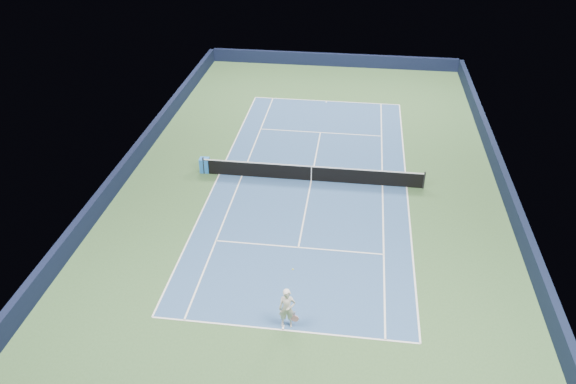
# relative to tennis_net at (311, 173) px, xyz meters

# --- Properties ---
(ground) EXTENTS (40.00, 40.00, 0.00)m
(ground) POSITION_rel_tennis_net_xyz_m (0.00, 0.00, -0.50)
(ground) COLOR #33532D
(ground) RESTS_ON ground
(wall_far) EXTENTS (22.00, 0.35, 1.10)m
(wall_far) POSITION_rel_tennis_net_xyz_m (0.00, 19.82, 0.05)
(wall_far) COLOR #101632
(wall_far) RESTS_ON ground
(wall_right) EXTENTS (0.35, 40.00, 1.10)m
(wall_right) POSITION_rel_tennis_net_xyz_m (10.82, 0.00, 0.05)
(wall_right) COLOR black
(wall_right) RESTS_ON ground
(wall_left) EXTENTS (0.35, 40.00, 1.10)m
(wall_left) POSITION_rel_tennis_net_xyz_m (-10.82, 0.00, 0.05)
(wall_left) COLOR black
(wall_left) RESTS_ON ground
(court_surface) EXTENTS (10.97, 23.77, 0.01)m
(court_surface) POSITION_rel_tennis_net_xyz_m (0.00, 0.00, -0.50)
(court_surface) COLOR #2C4D7D
(court_surface) RESTS_ON ground
(baseline_far) EXTENTS (10.97, 0.08, 0.00)m
(baseline_far) POSITION_rel_tennis_net_xyz_m (0.00, 11.88, -0.50)
(baseline_far) COLOR white
(baseline_far) RESTS_ON ground
(baseline_near) EXTENTS (10.97, 0.08, 0.00)m
(baseline_near) POSITION_rel_tennis_net_xyz_m (0.00, -11.88, -0.50)
(baseline_near) COLOR white
(baseline_near) RESTS_ON ground
(sideline_doubles_right) EXTENTS (0.08, 23.77, 0.00)m
(sideline_doubles_right) POSITION_rel_tennis_net_xyz_m (5.49, 0.00, -0.50)
(sideline_doubles_right) COLOR white
(sideline_doubles_right) RESTS_ON ground
(sideline_doubles_left) EXTENTS (0.08, 23.77, 0.00)m
(sideline_doubles_left) POSITION_rel_tennis_net_xyz_m (-5.49, 0.00, -0.50)
(sideline_doubles_left) COLOR white
(sideline_doubles_left) RESTS_ON ground
(sideline_singles_right) EXTENTS (0.08, 23.77, 0.00)m
(sideline_singles_right) POSITION_rel_tennis_net_xyz_m (4.12, 0.00, -0.50)
(sideline_singles_right) COLOR white
(sideline_singles_right) RESTS_ON ground
(sideline_singles_left) EXTENTS (0.08, 23.77, 0.00)m
(sideline_singles_left) POSITION_rel_tennis_net_xyz_m (-4.12, 0.00, -0.50)
(sideline_singles_left) COLOR white
(sideline_singles_left) RESTS_ON ground
(service_line_far) EXTENTS (8.23, 0.08, 0.00)m
(service_line_far) POSITION_rel_tennis_net_xyz_m (0.00, 6.40, -0.50)
(service_line_far) COLOR white
(service_line_far) RESTS_ON ground
(service_line_near) EXTENTS (8.23, 0.08, 0.00)m
(service_line_near) POSITION_rel_tennis_net_xyz_m (0.00, -6.40, -0.50)
(service_line_near) COLOR white
(service_line_near) RESTS_ON ground
(center_service_line) EXTENTS (0.08, 12.80, 0.00)m
(center_service_line) POSITION_rel_tennis_net_xyz_m (0.00, 0.00, -0.50)
(center_service_line) COLOR white
(center_service_line) RESTS_ON ground
(center_mark_far) EXTENTS (0.08, 0.30, 0.00)m
(center_mark_far) POSITION_rel_tennis_net_xyz_m (0.00, 11.73, -0.50)
(center_mark_far) COLOR white
(center_mark_far) RESTS_ON ground
(center_mark_near) EXTENTS (0.08, 0.30, 0.00)m
(center_mark_near) POSITION_rel_tennis_net_xyz_m (0.00, -11.73, -0.50)
(center_mark_near) COLOR white
(center_mark_near) RESTS_ON ground
(tennis_net) EXTENTS (12.90, 0.10, 1.07)m
(tennis_net) POSITION_rel_tennis_net_xyz_m (0.00, 0.00, 0.00)
(tennis_net) COLOR black
(tennis_net) RESTS_ON ground
(sponsor_cube) EXTENTS (0.60, 0.52, 0.89)m
(sponsor_cube) POSITION_rel_tennis_net_xyz_m (-6.40, 0.21, -0.06)
(sponsor_cube) COLOR blue
(sponsor_cube) RESTS_ON ground
(tennis_player) EXTENTS (0.84, 1.29, 2.16)m
(tennis_player) POSITION_rel_tennis_net_xyz_m (0.15, -11.59, 0.42)
(tennis_player) COLOR silver
(tennis_player) RESTS_ON ground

